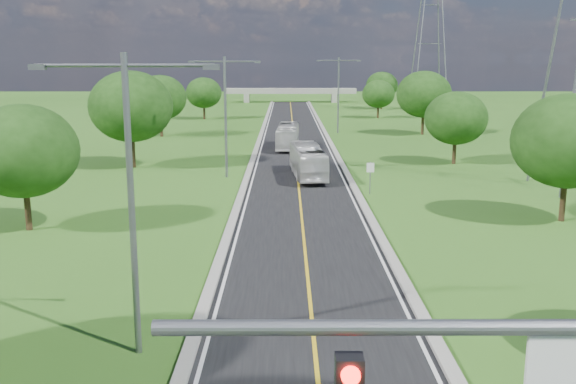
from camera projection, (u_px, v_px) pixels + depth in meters
name	position (u px, v px, depth m)	size (l,w,h in m)	color
ground	(295.00, 152.00, 68.84)	(260.00, 260.00, 0.00)	#2D5919
road	(294.00, 144.00, 74.71)	(8.00, 150.00, 0.06)	black
curb_left	(258.00, 144.00, 74.68)	(0.50, 150.00, 0.22)	gray
curb_right	(331.00, 144.00, 74.71)	(0.50, 150.00, 0.22)	gray
speed_limit_sign	(370.00, 173.00, 46.98)	(0.55, 0.09, 2.40)	slate
overpass	(290.00, 92.00, 146.67)	(30.00, 3.00, 3.20)	gray
streetlight_near_left	(130.00, 181.00, 20.62)	(5.90, 0.25, 10.00)	slate
streetlight_mid_left	(225.00, 106.00, 52.93)	(5.90, 0.25, 10.00)	slate
streetlight_far_right	(338.00, 88.00, 85.27)	(5.90, 0.25, 10.00)	slate
power_tower_far	(430.00, 36.00, 119.91)	(9.00, 6.40, 28.00)	slate
tree_lb	(23.00, 151.00, 36.52)	(6.30, 6.30, 7.33)	black
tree_lc	(131.00, 107.00, 57.87)	(7.56, 7.56, 8.79)	black
tree_ld	(160.00, 98.00, 81.49)	(6.72, 6.72, 7.82)	black
tree_le	(204.00, 93.00, 105.12)	(5.88, 5.88, 6.84)	black
tree_rb	(568.00, 141.00, 38.51)	(6.72, 6.72, 7.82)	black
tree_rc	(456.00, 118.00, 60.17)	(5.88, 5.88, 6.84)	black
tree_rd	(424.00, 94.00, 83.49)	(7.14, 7.14, 8.30)	black
tree_re	(378.00, 94.00, 107.23)	(5.46, 5.46, 6.35)	black
tree_rf	(382.00, 85.00, 126.69)	(6.30, 6.30, 7.33)	black
bus_outbound	(308.00, 161.00, 53.64)	(2.26, 9.65, 2.69)	beige
bus_inbound	(288.00, 136.00, 70.96)	(2.24, 9.57, 2.67)	beige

